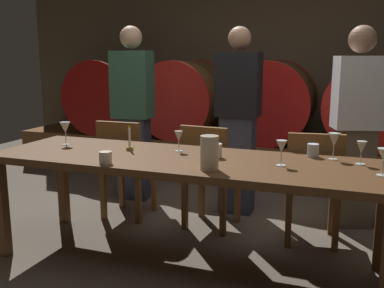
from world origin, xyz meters
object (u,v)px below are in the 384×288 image
(wine_barrel_far_left, at_px, (112,96))
(wine_barrel_left, at_px, (185,98))
(wine_glass_far_left, at_px, (65,128))
(chair_left, at_px, (125,164))
(wine_glass_right, at_px, (361,148))
(wine_barrel_right, at_px, (369,105))
(guest_center, at_px, (238,120))
(candle_center, at_px, (130,144))
(wine_glass_center_left, at_px, (282,147))
(wine_glass_far_right, at_px, (384,155))
(cup_center, at_px, (216,151))
(wine_barrel_center, at_px, (273,101))
(chair_right, at_px, (313,183))
(guest_right, at_px, (356,126))
(chair_center, at_px, (208,172))
(dining_table, at_px, (185,167))
(pitcher, at_px, (209,153))
(guest_left, at_px, (133,112))
(wine_glass_center_right, at_px, (334,140))
(wine_glass_left, at_px, (179,137))
(cup_left, at_px, (105,158))
(cup_right, at_px, (313,150))

(wine_barrel_far_left, bearing_deg, wine_barrel_left, 0.00)
(wine_barrel_left, height_order, wine_glass_far_left, wine_barrel_left)
(chair_left, bearing_deg, wine_glass_right, 166.09)
(wine_barrel_right, bearing_deg, guest_center, -133.40)
(wine_barrel_right, bearing_deg, candle_center, -126.44)
(chair_left, distance_m, wine_glass_right, 2.00)
(wine_glass_center_left, distance_m, wine_glass_far_right, 0.58)
(wine_glass_far_right, distance_m, cup_center, 1.03)
(wine_barrel_left, bearing_deg, wine_barrel_center, 0.00)
(chair_right, distance_m, wine_glass_right, 0.63)
(wine_barrel_center, bearing_deg, guest_right, -52.66)
(chair_center, relative_size, guest_right, 0.53)
(dining_table, height_order, pitcher, pitcher)
(guest_left, distance_m, wine_glass_center_left, 2.02)
(dining_table, height_order, wine_glass_far_left, wine_glass_far_left)
(guest_left, distance_m, guest_center, 1.08)
(candle_center, relative_size, wine_glass_far_right, 1.18)
(wine_barrel_right, xyz_separation_m, dining_table, (-1.19, -2.32, -0.24))
(wine_glass_center_right, bearing_deg, wine_glass_far_right, -49.33)
(guest_center, bearing_deg, wine_glass_right, 138.50)
(wine_barrel_far_left, xyz_separation_m, chair_right, (2.71, -1.70, -0.43))
(wine_glass_center_right, bearing_deg, guest_center, 135.72)
(guest_right, xyz_separation_m, wine_glass_far_left, (-2.09, -1.04, 0.03))
(guest_left, bearing_deg, wine_barrel_far_left, -55.57)
(chair_left, height_order, wine_glass_far_left, wine_glass_far_left)
(wine_barrel_right, xyz_separation_m, wine_glass_center_right, (-0.25, -2.02, -0.04))
(guest_center, relative_size, wine_glass_left, 11.33)
(wine_glass_center_left, bearing_deg, wine_glass_right, 23.99)
(chair_right, distance_m, cup_center, 0.86)
(wine_glass_right, relative_size, cup_center, 1.58)
(chair_left, xyz_separation_m, wine_glass_far_left, (-0.21, -0.54, 0.39))
(wine_glass_center_left, distance_m, wine_glass_center_right, 0.41)
(cup_center, bearing_deg, chair_right, 41.46)
(chair_left, bearing_deg, cup_left, 111.38)
(chair_right, relative_size, pitcher, 4.25)
(guest_right, distance_m, cup_left, 2.09)
(pitcher, xyz_separation_m, wine_glass_right, (0.85, 0.46, 0.00))
(wine_glass_center_right, xyz_separation_m, cup_left, (-1.34, -0.63, -0.09))
(wine_barrel_center, distance_m, wine_barrel_right, 1.02)
(wine_barrel_center, bearing_deg, wine_glass_right, -66.13)
(cup_right, bearing_deg, cup_center, -158.02)
(pitcher, bearing_deg, wine_glass_far_left, 164.70)
(guest_center, bearing_deg, wine_barrel_far_left, -30.32)
(chair_right, height_order, wine_glass_left, wine_glass_left)
(wine_glass_center_right, xyz_separation_m, cup_right, (-0.13, 0.04, -0.08))
(cup_center, bearing_deg, guest_right, 50.29)
(chair_right, distance_m, guest_right, 0.70)
(wine_barrel_left, height_order, candle_center, wine_barrel_left)
(pitcher, xyz_separation_m, wine_glass_far_left, (-1.28, 0.35, 0.03))
(wine_barrel_left, xyz_separation_m, chair_right, (1.69, -1.70, -0.43))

